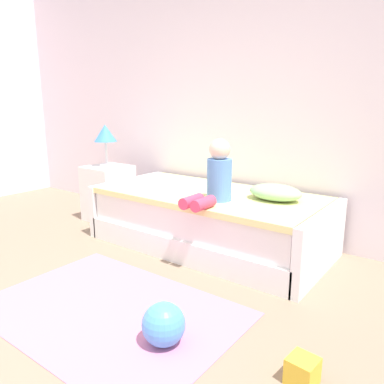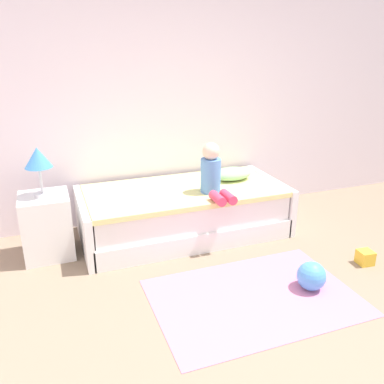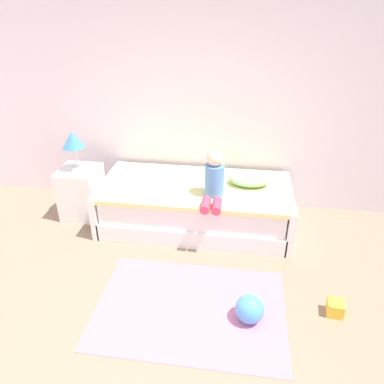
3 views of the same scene
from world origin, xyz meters
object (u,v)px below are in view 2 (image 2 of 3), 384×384
(child_figure, at_px, (213,174))
(toy_ball, at_px, (311,276))
(table_lamp, at_px, (38,160))
(toy_block, at_px, (365,257))
(nightstand, at_px, (47,226))
(pillow, at_px, (231,174))
(bed, at_px, (184,211))

(child_figure, distance_m, toy_ball, 1.33)
(table_lamp, bearing_deg, toy_block, -23.82)
(table_lamp, xyz_separation_m, toy_block, (2.69, -1.19, -0.87))
(toy_ball, bearing_deg, nightstand, 145.73)
(table_lamp, distance_m, toy_ball, 2.53)
(child_figure, bearing_deg, toy_block, -40.62)
(nightstand, relative_size, toy_ball, 2.51)
(toy_block, bearing_deg, pillow, 120.30)
(nightstand, xyz_separation_m, pillow, (1.94, 0.10, 0.26))
(pillow, bearing_deg, toy_ball, -88.29)
(bed, bearing_deg, toy_ball, -64.92)
(table_lamp, distance_m, toy_block, 3.07)
(child_figure, xyz_separation_m, toy_ball, (0.41, -1.12, -0.59))
(table_lamp, relative_size, child_figure, 0.88)
(bed, xyz_separation_m, table_lamp, (-1.35, 0.00, 0.69))
(pillow, height_order, toy_ball, pillow)
(toy_block, bearing_deg, child_figure, 139.38)
(bed, distance_m, table_lamp, 1.52)
(bed, bearing_deg, table_lamp, 179.93)
(table_lamp, relative_size, pillow, 1.02)
(toy_ball, xyz_separation_m, toy_block, (0.71, 0.16, -0.05))
(toy_block, bearing_deg, nightstand, 156.18)
(nightstand, xyz_separation_m, toy_block, (2.69, -1.19, -0.24))
(toy_ball, bearing_deg, pillow, 91.71)
(bed, height_order, toy_ball, bed)
(nightstand, xyz_separation_m, table_lamp, (-0.00, 0.00, 0.64))
(nightstand, height_order, toy_block, nightstand)
(child_figure, relative_size, pillow, 1.16)
(nightstand, relative_size, toy_block, 4.63)
(table_lamp, height_order, toy_block, table_lamp)
(child_figure, bearing_deg, nightstand, 171.68)
(bed, xyz_separation_m, pillow, (0.59, 0.10, 0.32))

